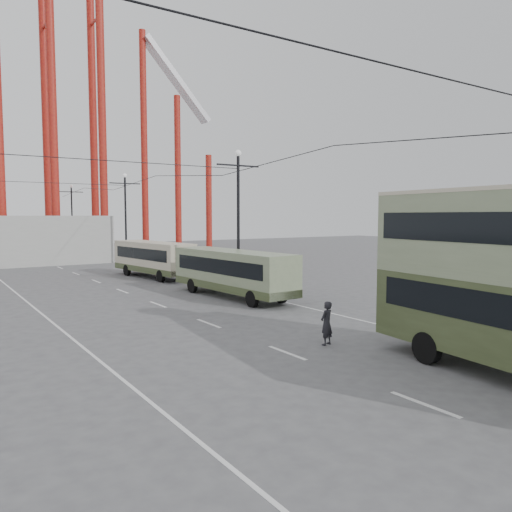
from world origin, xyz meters
TOP-DOWN VIEW (x-y plane):
  - ground at (0.00, 0.00)m, footprint 160.00×160.00m
  - road_markings at (-0.86, 19.70)m, footprint 12.52×120.00m
  - lamp_post_mid at (5.60, 18.00)m, footprint 3.20×0.44m
  - lamp_post_far at (5.60, 40.00)m, footprint 3.20×0.44m
  - lamp_post_distant at (5.60, 62.00)m, footprint 3.20×0.44m
  - roller_coaster at (-2.49, 56.89)m, footprint 52.95×5.00m
  - single_decker_green at (3.80, 15.82)m, footprint 2.95×10.28m
  - single_decker_cream at (3.57, 27.79)m, footprint 3.44×9.47m
  - pedestrian at (0.96, 4.06)m, footprint 0.71×0.57m

SIDE VIEW (x-z plane):
  - ground at x=0.00m, z-range 0.00..0.00m
  - road_markings at x=-0.86m, z-range 0.00..0.01m
  - pedestrian at x=0.96m, z-range 0.00..1.71m
  - single_decker_green at x=3.80m, z-range 0.18..3.06m
  - single_decker_cream at x=3.57m, z-range 0.18..3.06m
  - lamp_post_mid at x=5.60m, z-range 0.02..9.34m
  - lamp_post_far at x=5.60m, z-range 0.02..9.34m
  - lamp_post_distant at x=5.60m, z-range 0.02..9.34m
  - roller_coaster at x=-2.49m, z-range -4.82..50.66m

